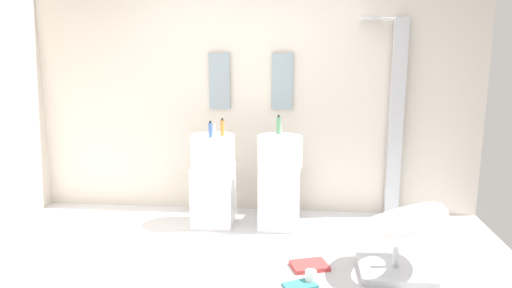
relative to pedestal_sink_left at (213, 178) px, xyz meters
name	(u,v)px	position (x,y,z in m)	size (l,w,h in m)	color
ground_plane	(230,279)	(0.33, -1.12, -0.50)	(4.80, 3.60, 0.04)	silver
rear_partition	(251,91)	(0.33, 0.53, 0.82)	(4.80, 0.10, 2.60)	beige
pedestal_sink_left	(213,178)	(0.00, 0.00, 0.00)	(0.44, 0.44, 1.02)	white
pedestal_sink_right	(280,180)	(0.66, 0.00, 0.00)	(0.44, 0.44, 1.02)	white
vanity_mirror_left	(220,81)	(0.00, 0.46, 0.93)	(0.22, 0.03, 0.58)	#8C9EA8
vanity_mirror_right	(282,82)	(0.66, 0.46, 0.93)	(0.22, 0.03, 0.58)	#8C9EA8
shower_column	(395,115)	(1.81, 0.41, 0.60)	(0.49, 0.24, 2.05)	#B7BABF
lounge_chair	(397,232)	(1.61, -0.94, -0.13)	(1.09, 1.09, 0.65)	#B7BABF
area_rug	(294,277)	(0.83, -1.08, -0.47)	(1.07, 0.77, 0.01)	#B2B2B7
magazine_red	(309,266)	(0.95, -0.92, -0.45)	(0.29, 0.21, 0.04)	#B73838
magazine_teal	(300,285)	(0.87, -1.23, -0.46)	(0.24, 0.15, 0.02)	teal
coffee_mug	(311,277)	(0.95, -1.16, -0.42)	(0.09, 0.09, 0.09)	white
soap_bottle_amber	(222,128)	(0.10, -0.03, 0.52)	(0.04, 0.04, 0.17)	#C68C38
soap_bottle_green	(279,125)	(0.64, 0.11, 0.53)	(0.04, 0.04, 0.19)	#59996B
soap_bottle_blue	(210,130)	(0.01, -0.13, 0.51)	(0.04, 0.04, 0.16)	#4C72B7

